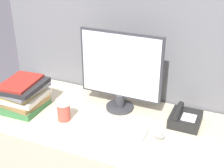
{
  "coord_description": "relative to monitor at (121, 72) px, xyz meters",
  "views": [
    {
      "loc": [
        0.65,
        -1.09,
        1.79
      ],
      "look_at": [
        0.0,
        0.39,
        0.99
      ],
      "focal_mm": 50.0,
      "sensor_mm": 36.0,
      "label": 1
    }
  ],
  "objects": [
    {
      "name": "keyboard",
      "position": [
        0.03,
        -0.22,
        -0.25
      ],
      "size": [
        0.42,
        0.12,
        0.02
      ],
      "color": "silver",
      "rests_on": "desk"
    },
    {
      "name": "desk_telephone",
      "position": [
        0.41,
        -0.01,
        -0.22
      ],
      "size": [
        0.18,
        0.19,
        0.1
      ],
      "color": "black",
      "rests_on": "desk"
    },
    {
      "name": "monitor",
      "position": [
        0.0,
        0.0,
        0.0
      ],
      "size": [
        0.53,
        0.18,
        0.51
      ],
      "color": "#333338",
      "rests_on": "desk"
    },
    {
      "name": "book_stack",
      "position": [
        -0.56,
        -0.24,
        -0.16
      ],
      "size": [
        0.26,
        0.29,
        0.2
      ],
      "color": "#38723F",
      "rests_on": "desk"
    },
    {
      "name": "mouse",
      "position": [
        0.32,
        -0.21,
        -0.24
      ],
      "size": [
        0.06,
        0.04,
        0.03
      ],
      "color": "gray",
      "rests_on": "desk"
    },
    {
      "name": "coffee_cup",
      "position": [
        -0.26,
        -0.26,
        -0.2
      ],
      "size": [
        0.08,
        0.08,
        0.12
      ],
      "color": "#BF4C3F",
      "rests_on": "desk"
    },
    {
      "name": "cubicle_panel_rear",
      "position": [
        -0.0,
        0.22,
        -0.28
      ],
      "size": [
        1.91,
        0.04,
        1.46
      ],
      "color": "slate",
      "rests_on": "ground_plane"
    }
  ]
}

